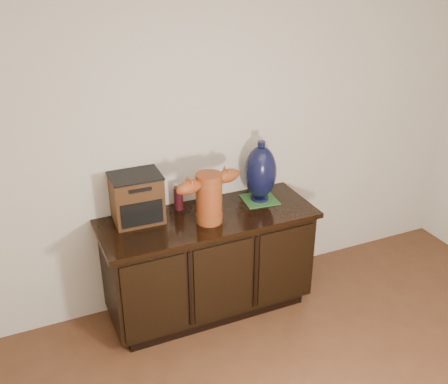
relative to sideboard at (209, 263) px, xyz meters
name	(u,v)px	position (x,y,z in m)	size (l,w,h in m)	color
sideboard	(209,263)	(0.00, 0.00, 0.00)	(1.46, 0.56, 0.75)	black
terracotta_vessel	(209,195)	(-0.02, -0.06, 0.56)	(0.48, 0.21, 0.34)	#903F1A
tv_radio	(137,198)	(-0.44, 0.14, 0.53)	(0.33, 0.27, 0.32)	#3D220F
green_mat	(260,199)	(0.43, 0.08, 0.37)	(0.23, 0.23, 0.01)	#2B5A28
lamp_base	(260,172)	(0.43, 0.08, 0.58)	(0.25, 0.25, 0.43)	black
spray_can	(178,197)	(-0.14, 0.18, 0.46)	(0.06, 0.06, 0.19)	#530E18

